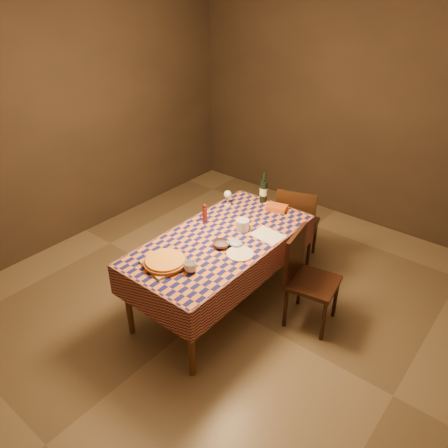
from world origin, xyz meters
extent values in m
plane|color=brown|center=(0.00, 0.00, 0.00)|extent=(5.00, 5.00, 0.00)
plane|color=white|center=(0.00, 0.00, 2.70)|extent=(5.00, 5.00, 0.00)
cube|color=#34271D|center=(0.00, 2.50, 1.35)|extent=(4.50, 0.10, 2.70)
cube|color=#34271D|center=(-2.25, 0.00, 1.35)|extent=(0.10, 5.00, 2.70)
cylinder|color=brown|center=(-0.38, -0.83, 0.38)|extent=(0.06, 0.06, 0.75)
cylinder|color=brown|center=(0.38, -0.83, 0.38)|extent=(0.06, 0.06, 0.75)
cylinder|color=brown|center=(-0.38, 0.83, 0.38)|extent=(0.06, 0.06, 0.75)
cylinder|color=brown|center=(0.38, 0.83, 0.38)|extent=(0.06, 0.06, 0.75)
cube|color=brown|center=(0.00, 0.00, 0.74)|extent=(0.90, 1.80, 0.03)
cube|color=brown|center=(0.00, 0.00, 0.76)|extent=(0.92, 1.82, 0.02)
cube|color=brown|center=(0.00, -0.92, 0.62)|extent=(0.94, 0.01, 0.30)
cube|color=brown|center=(0.00, 0.92, 0.62)|extent=(0.94, 0.01, 0.30)
cube|color=brown|center=(-0.47, 0.00, 0.62)|extent=(0.01, 1.84, 0.30)
cube|color=brown|center=(0.47, 0.00, 0.62)|extent=(0.01, 1.84, 0.30)
cube|color=tan|center=(-0.10, -0.61, 0.78)|extent=(0.39, 0.39, 0.02)
cylinder|color=#A24B1B|center=(-0.10, -0.61, 0.80)|extent=(0.39, 0.39, 0.02)
cylinder|color=orange|center=(-0.10, -0.61, 0.82)|extent=(0.35, 0.35, 0.02)
cylinder|color=#501412|center=(-0.31, 0.14, 0.85)|extent=(0.05, 0.05, 0.16)
sphere|color=#501412|center=(-0.31, 0.14, 0.95)|extent=(0.04, 0.04, 0.04)
imported|color=#59414A|center=(0.09, -0.10, 0.79)|extent=(0.18, 0.18, 0.05)
cylinder|color=silver|center=(-0.36, 0.55, 0.77)|extent=(0.08, 0.08, 0.01)
cylinder|color=silver|center=(-0.36, 0.55, 0.81)|extent=(0.01, 0.01, 0.08)
sphere|color=silver|center=(-0.36, 0.55, 0.89)|extent=(0.08, 0.08, 0.08)
ellipsoid|color=#390611|center=(-0.36, 0.55, 0.88)|extent=(0.05, 0.05, 0.03)
cylinder|color=black|center=(-0.12, 0.86, 0.88)|extent=(0.09, 0.09, 0.23)
cylinder|color=black|center=(-0.12, 0.86, 1.04)|extent=(0.03, 0.03, 0.09)
cylinder|color=beige|center=(-0.12, 0.86, 0.88)|extent=(0.10, 0.10, 0.08)
cylinder|color=silver|center=(0.06, 0.25, 0.82)|extent=(0.14, 0.14, 0.10)
cube|color=#B04A17|center=(0.10, 0.79, 0.79)|extent=(0.23, 0.19, 0.05)
cylinder|color=silver|center=(0.30, -0.10, 0.78)|extent=(0.25, 0.25, 0.01)
imported|color=silver|center=(0.13, -0.54, 0.81)|extent=(0.11, 0.11, 0.09)
cube|color=silver|center=(0.31, 0.31, 0.77)|extent=(0.30, 0.25, 0.00)
ellipsoid|color=#9CA7C8|center=(0.16, -0.01, 0.79)|extent=(0.19, 0.16, 0.05)
cube|color=black|center=(0.16, 1.16, 0.45)|extent=(0.53, 0.53, 0.04)
cube|color=black|center=(0.22, 0.97, 0.70)|extent=(0.41, 0.16, 0.46)
cylinder|color=black|center=(0.27, 1.39, 0.21)|extent=(0.04, 0.04, 0.43)
cylinder|color=black|center=(-0.07, 1.28, 0.21)|extent=(0.04, 0.04, 0.43)
cylinder|color=black|center=(0.38, 1.04, 0.21)|extent=(0.04, 0.04, 0.43)
cylinder|color=black|center=(0.04, 0.94, 0.21)|extent=(0.04, 0.04, 0.43)
cube|color=black|center=(0.81, 0.33, 0.45)|extent=(0.48, 0.48, 0.04)
cube|color=black|center=(0.61, 0.30, 0.70)|extent=(0.11, 0.42, 0.46)
cylinder|color=black|center=(1.02, 0.19, 0.21)|extent=(0.04, 0.04, 0.43)
cylinder|color=black|center=(0.96, 0.54, 0.21)|extent=(0.04, 0.04, 0.43)
cylinder|color=black|center=(0.66, 0.13, 0.21)|extent=(0.04, 0.04, 0.43)
cylinder|color=black|center=(0.60, 0.48, 0.21)|extent=(0.04, 0.04, 0.43)
camera|label=1|loc=(2.15, -2.61, 2.91)|focal=35.00mm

